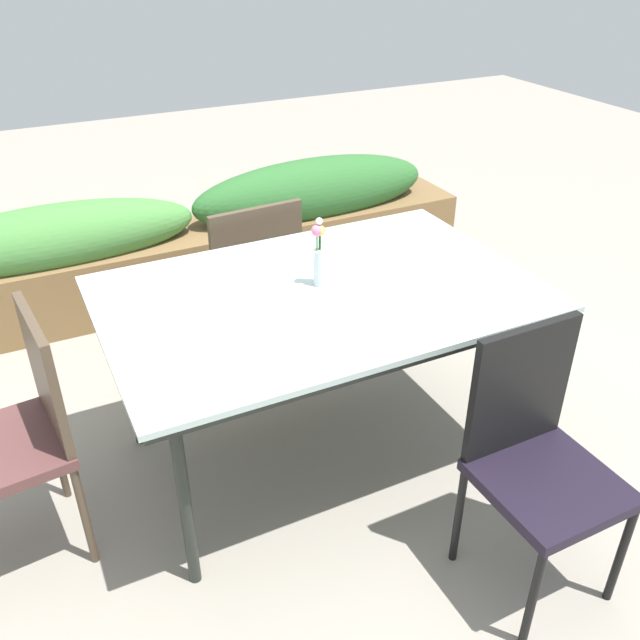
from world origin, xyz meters
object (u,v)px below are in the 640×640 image
chair_far_side (246,269)px  chair_near_right (536,451)px  dining_table (320,302)px  flower_vase (320,257)px  chair_end_left (18,428)px  planter_box (197,240)px

chair_far_side → chair_near_right: 1.70m
dining_table → chair_far_side: (0.01, 0.83, -0.23)m
chair_far_side → flower_vase: 0.88m
dining_table → chair_end_left: chair_end_left is taller
flower_vase → planter_box: flower_vase is taller
dining_table → planter_box: 1.69m
chair_far_side → planter_box: 0.83m
flower_vase → planter_box: bearing=91.0°
flower_vase → chair_far_side: bearing=91.2°
chair_far_side → chair_near_right: (0.36, -1.66, 0.02)m
chair_near_right → planter_box: (-0.37, 2.47, -0.19)m
dining_table → flower_vase: 0.17m
chair_near_right → planter_box: chair_near_right is taller
chair_far_side → flower_vase: size_ratio=3.21×
chair_end_left → planter_box: 1.98m
planter_box → flower_vase: bearing=-89.0°
chair_end_left → chair_near_right: 1.69m
dining_table → planter_box: size_ratio=0.47×
planter_box → chair_near_right: bearing=-81.5°
dining_table → flower_vase: (0.02, 0.04, 0.16)m
chair_near_right → flower_vase: size_ratio=3.41×
dining_table → chair_near_right: (0.36, -0.83, -0.22)m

